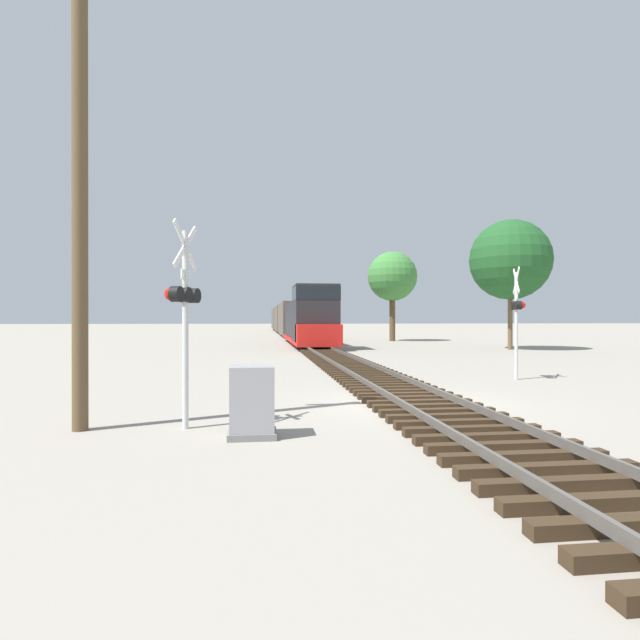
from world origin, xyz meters
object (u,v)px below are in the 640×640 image
(crossing_signal_near, at_px, (184,304))
(tree_far_right, at_px, (510,260))
(relay_cabinet, at_px, (252,402))
(crossing_signal_far, at_px, (517,311))
(tree_mid_background, at_px, (392,277))
(utility_pole, at_px, (80,171))
(freight_train, at_px, (289,319))

(crossing_signal_near, xyz_separation_m, tree_far_right, (18.69, 22.65, 3.77))
(relay_cabinet, relative_size, tree_far_right, 0.14)
(crossing_signal_near, height_order, tree_far_right, tree_far_right)
(crossing_signal_far, bearing_deg, tree_mid_background, 9.40)
(crossing_signal_near, distance_m, tree_mid_background, 39.38)
(relay_cabinet, height_order, utility_pole, utility_pole)
(freight_train, distance_m, tree_far_right, 36.18)
(relay_cabinet, bearing_deg, crossing_signal_near, 145.84)
(freight_train, height_order, crossing_signal_near, freight_train)
(relay_cabinet, height_order, tree_far_right, tree_far_right)
(crossing_signal_far, bearing_deg, crossing_signal_near, 138.54)
(relay_cabinet, bearing_deg, freight_train, 85.97)
(relay_cabinet, distance_m, utility_pole, 5.52)
(freight_train, height_order, tree_mid_background, tree_mid_background)
(crossing_signal_far, height_order, relay_cabinet, crossing_signal_far)
(crossing_signal_near, bearing_deg, relay_cabinet, 75.79)
(crossing_signal_far, xyz_separation_m, utility_pole, (-12.38, -6.49, 2.55))
(relay_cabinet, bearing_deg, utility_pole, 163.54)
(crossing_signal_far, bearing_deg, tree_far_right, -10.74)
(crossing_signal_near, xyz_separation_m, tree_mid_background, (14.13, 36.57, 3.72))
(crossing_signal_near, relative_size, tree_far_right, 0.45)
(relay_cabinet, bearing_deg, tree_mid_background, 71.14)
(relay_cabinet, xyz_separation_m, tree_mid_background, (12.80, 37.47, 5.52))
(utility_pole, bearing_deg, tree_mid_background, 66.24)
(utility_pole, distance_m, tree_far_right, 30.62)
(crossing_signal_far, bearing_deg, utility_pole, 134.07)
(tree_mid_background, bearing_deg, crossing_signal_near, -111.12)
(crossing_signal_near, xyz_separation_m, utility_pole, (-1.94, 0.07, 2.54))
(freight_train, distance_m, crossing_signal_near, 56.28)
(crossing_signal_far, distance_m, tree_far_right, 18.49)
(crossing_signal_far, distance_m, relay_cabinet, 11.90)
(tree_far_right, bearing_deg, crossing_signal_near, -129.53)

